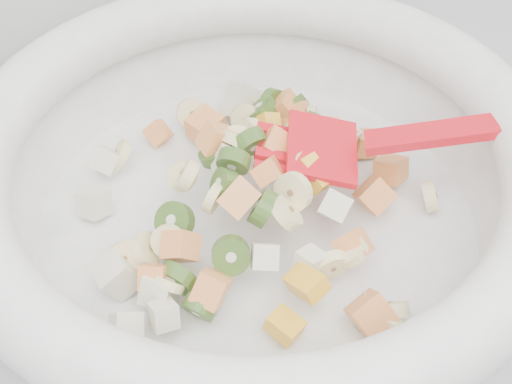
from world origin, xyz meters
TOP-DOWN VIEW (x-y plane):
  - mixing_bowl at (-0.18, 1.51)m, footprint 0.44×0.42m

SIDE VIEW (x-z plane):
  - mixing_bowl at x=-0.18m, z-range 0.90..1.03m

